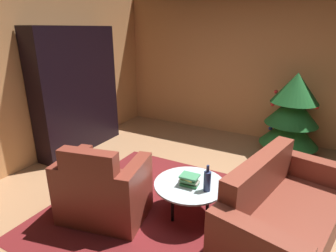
# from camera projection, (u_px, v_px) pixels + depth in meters

# --- Properties ---
(ground_plane) EXTENTS (6.58, 6.58, 0.00)m
(ground_plane) POSITION_uv_depth(u_px,v_px,m) (197.00, 210.00, 3.28)
(ground_plane) COLOR #9E724D
(wall_back) EXTENTS (5.57, 0.06, 2.71)m
(wall_back) POSITION_uv_depth(u_px,v_px,m) (258.00, 67.00, 5.12)
(wall_back) COLOR tan
(wall_back) RESTS_ON ground
(wall_left) EXTENTS (0.06, 5.60, 2.71)m
(wall_left) POSITION_uv_depth(u_px,v_px,m) (27.00, 77.00, 4.07)
(wall_left) COLOR tan
(wall_left) RESTS_ON ground
(area_rug) EXTENTS (2.95, 2.48, 0.01)m
(area_rug) POSITION_uv_depth(u_px,v_px,m) (179.00, 218.00, 3.14)
(area_rug) COLOR maroon
(area_rug) RESTS_ON ground
(bookshelf_unit) EXTENTS (0.36, 1.60, 2.06)m
(bookshelf_unit) POSITION_uv_depth(u_px,v_px,m) (82.00, 91.00, 4.75)
(bookshelf_unit) COLOR black
(bookshelf_unit) RESTS_ON ground
(armchair_red) EXTENTS (1.03, 0.84, 0.91)m
(armchair_red) POSITION_uv_depth(u_px,v_px,m) (103.00, 191.00, 3.07)
(armchair_red) COLOR maroon
(armchair_red) RESTS_ON ground
(couch_red) EXTENTS (1.12, 1.78, 0.87)m
(couch_red) POSITION_uv_depth(u_px,v_px,m) (282.00, 217.00, 2.68)
(couch_red) COLOR brown
(couch_red) RESTS_ON ground
(coffee_table) EXTENTS (0.79, 0.79, 0.41)m
(coffee_table) POSITION_uv_depth(u_px,v_px,m) (190.00, 186.00, 3.07)
(coffee_table) COLOR black
(coffee_table) RESTS_ON ground
(book_stack_on_table) EXTENTS (0.22, 0.17, 0.12)m
(book_stack_on_table) POSITION_uv_depth(u_px,v_px,m) (189.00, 180.00, 3.01)
(book_stack_on_table) COLOR #358846
(book_stack_on_table) RESTS_ON coffee_table
(bottle_on_table) EXTENTS (0.08, 0.08, 0.29)m
(bottle_on_table) POSITION_uv_depth(u_px,v_px,m) (207.00, 181.00, 2.89)
(bottle_on_table) COLOR navy
(bottle_on_table) RESTS_ON coffee_table
(decorated_tree) EXTENTS (0.95, 0.95, 1.37)m
(decorated_tree) POSITION_uv_depth(u_px,v_px,m) (292.00, 113.00, 4.57)
(decorated_tree) COLOR brown
(decorated_tree) RESTS_ON ground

